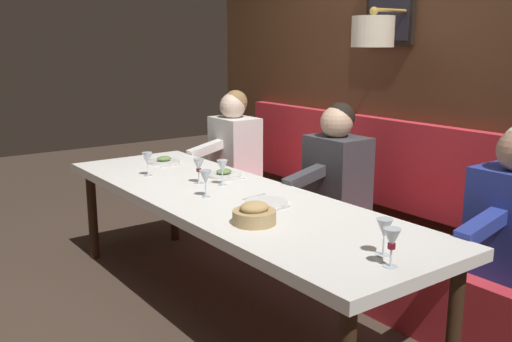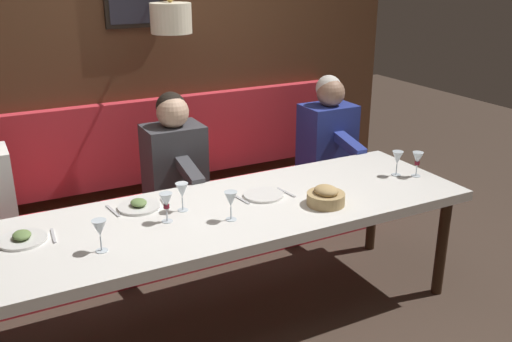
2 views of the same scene
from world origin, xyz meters
name	(u,v)px [view 1 (image 1 of 2)]	position (x,y,z in m)	size (l,w,h in m)	color
ground_plane	(229,309)	(0.00, 0.00, 0.00)	(12.00, 12.00, 0.00)	#423328
dining_table	(228,205)	(0.00, 0.00, 0.68)	(0.90, 2.90, 0.74)	silver
banquette_bench	(334,246)	(0.89, 0.00, 0.23)	(0.52, 3.10, 0.45)	red
back_wall_panel	(396,80)	(1.46, 0.00, 1.36)	(0.59, 4.30, 2.90)	#51331E
diner_near	(337,165)	(0.88, -0.01, 0.82)	(0.60, 0.40, 0.79)	#3D3D42
diner_middle	(234,140)	(0.88, 1.23, 0.82)	(0.60, 0.40, 0.79)	white
place_setting_0	(164,161)	(0.13, 1.07, 0.75)	(0.24, 0.31, 0.05)	silver
place_setting_1	(224,174)	(0.25, 0.43, 0.75)	(0.24, 0.33, 0.05)	silver
place_setting_2	(267,202)	(0.08, -0.28, 0.75)	(0.24, 0.33, 0.01)	white
wine_glass_0	(199,166)	(0.01, 0.35, 0.86)	(0.07, 0.07, 0.16)	silver
wine_glass_1	(206,178)	(-0.13, 0.03, 0.86)	(0.07, 0.07, 0.16)	silver
wine_glass_2	(392,240)	(-0.09, -1.32, 0.86)	(0.07, 0.07, 0.16)	silver
wine_glass_3	(384,230)	(-0.01, -1.22, 0.86)	(0.07, 0.07, 0.16)	silver
wine_glass_4	(222,167)	(0.11, 0.22, 0.86)	(0.07, 0.07, 0.16)	silver
wine_glass_5	(147,159)	(-0.16, 0.74, 0.86)	(0.07, 0.07, 0.16)	silver
bread_bowl	(254,214)	(-0.20, -0.54, 0.79)	(0.22, 0.22, 0.12)	tan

